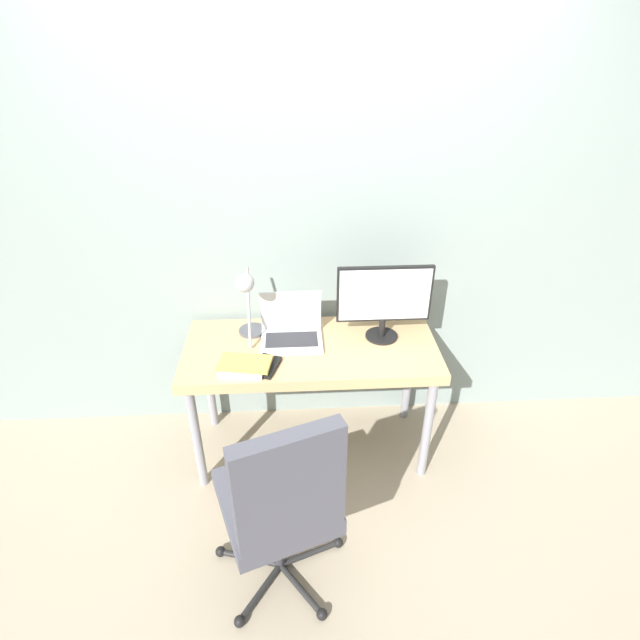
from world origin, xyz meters
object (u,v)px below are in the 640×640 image
(laptop, at_px, (291,331))
(monitor, at_px, (384,298))
(book_stack, at_px, (243,365))
(office_chair, at_px, (281,501))
(desk_lamp, at_px, (247,299))

(laptop, bearing_deg, monitor, -0.52)
(laptop, distance_m, book_stack, 0.36)
(office_chair, height_order, book_stack, office_chair)
(monitor, distance_m, desk_lamp, 0.71)
(monitor, distance_m, office_chair, 1.15)
(desk_lamp, distance_m, book_stack, 0.34)
(laptop, xyz_separation_m, monitor, (0.49, -0.00, 0.19))
(monitor, height_order, office_chair, monitor)
(office_chair, bearing_deg, monitor, 59.50)
(office_chair, relative_size, book_stack, 3.78)
(desk_lamp, relative_size, book_stack, 1.61)
(monitor, bearing_deg, laptop, 179.48)
(monitor, relative_size, desk_lamp, 1.13)
(laptop, height_order, monitor, monitor)
(monitor, height_order, book_stack, monitor)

